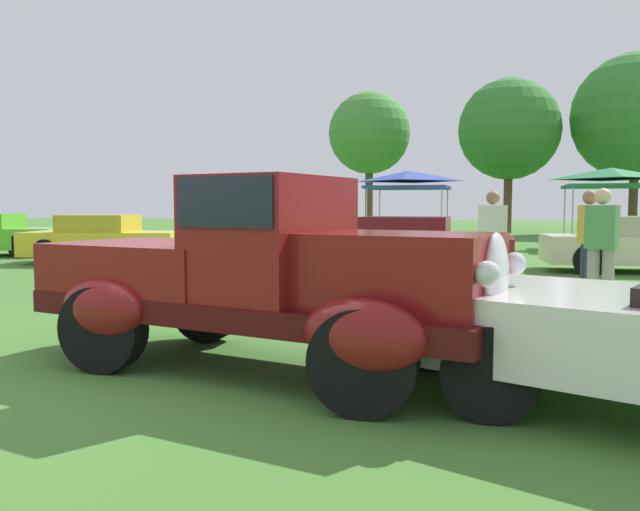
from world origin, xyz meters
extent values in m
plane|color=#42752D|center=(0.00, 0.00, 0.00)|extent=(120.00, 120.00, 0.00)
cube|color=#400B0B|center=(0.79, 0.35, 0.56)|extent=(4.38, 2.33, 0.20)
cube|color=maroon|center=(2.00, 0.07, 0.94)|extent=(1.74, 1.41, 0.60)
ellipsoid|color=silver|center=(2.77, -0.11, 0.92)|extent=(0.27, 0.54, 0.68)
cube|color=maroon|center=(0.90, 0.32, 1.18)|extent=(1.27, 1.56, 1.04)
cube|color=black|center=(0.90, 0.32, 1.48)|extent=(1.19, 1.57, 0.40)
cube|color=maroon|center=(-0.36, 0.61, 0.86)|extent=(2.08, 1.77, 0.48)
ellipsoid|color=maroon|center=(2.23, 0.76, 0.56)|extent=(0.98, 0.56, 0.52)
ellipsoid|color=maroon|center=(1.91, -0.65, 0.56)|extent=(0.98, 0.56, 0.52)
ellipsoid|color=maroon|center=(-0.20, 1.31, 0.56)|extent=(0.98, 0.56, 0.52)
ellipsoid|color=maroon|center=(-0.52, -0.10, 0.56)|extent=(0.98, 0.56, 0.52)
sphere|color=silver|center=(2.91, 0.31, 1.00)|extent=(0.18, 0.18, 0.18)
sphere|color=silver|center=(2.72, -0.55, 1.00)|extent=(0.18, 0.18, 0.18)
cylinder|color=black|center=(2.23, 0.76, 0.38)|extent=(0.76, 0.24, 0.76)
cylinder|color=black|center=(1.91, -0.65, 0.38)|extent=(0.76, 0.24, 0.76)
cylinder|color=black|center=(-0.20, 1.31, 0.38)|extent=(0.76, 0.24, 0.76)
cylinder|color=black|center=(-0.52, -0.10, 0.38)|extent=(0.76, 0.24, 0.76)
cylinder|color=black|center=(3.32, 0.91, 0.33)|extent=(0.66, 0.20, 0.66)
cylinder|color=black|center=(2.75, -0.53, 0.33)|extent=(0.66, 0.20, 0.66)
cylinder|color=black|center=(-10.11, 10.05, 0.32)|extent=(0.64, 0.22, 0.64)
cube|color=yellow|center=(-6.76, 9.20, 0.50)|extent=(4.12, 2.40, 0.60)
cube|color=gold|center=(-6.91, 9.17, 1.00)|extent=(1.95, 1.75, 0.44)
cylinder|color=black|center=(-5.47, 8.67, 0.32)|extent=(0.64, 0.22, 0.64)
cylinder|color=black|center=(-7.75, 8.22, 0.32)|extent=(0.64, 0.22, 0.64)
cube|color=maroon|center=(1.05, 8.71, 0.50)|extent=(4.13, 1.69, 0.60)
cube|color=maroon|center=(0.88, 8.71, 1.00)|extent=(1.82, 1.45, 0.44)
cylinder|color=black|center=(2.29, 7.95, 0.32)|extent=(0.64, 0.22, 0.64)
cylinder|color=black|center=(-0.19, 7.94, 0.32)|extent=(0.64, 0.22, 0.64)
cube|color=beige|center=(5.71, 10.42, 0.50)|extent=(3.97, 2.03, 0.60)
cube|color=#B3AB8E|center=(5.56, 10.41, 1.00)|extent=(1.81, 1.60, 0.44)
cylinder|color=black|center=(4.64, 9.54, 0.32)|extent=(0.64, 0.22, 0.64)
cylinder|color=#9E998E|center=(4.25, 4.56, 0.43)|extent=(0.16, 0.16, 0.86)
cylinder|color=#9E998E|center=(4.07, 4.64, 0.43)|extent=(0.16, 0.16, 0.86)
cube|color=#4C9351|center=(4.16, 4.60, 1.16)|extent=(0.46, 0.38, 0.60)
sphere|color=beige|center=(4.16, 4.60, 1.58)|extent=(0.22, 0.22, 0.22)
cylinder|color=#283351|center=(4.16, 5.64, 0.43)|extent=(0.16, 0.16, 0.86)
cylinder|color=#283351|center=(4.13, 5.84, 0.43)|extent=(0.16, 0.16, 0.86)
cube|color=gold|center=(4.14, 5.74, 1.16)|extent=(0.31, 0.44, 0.60)
sphere|color=#936B4C|center=(4.14, 5.74, 1.58)|extent=(0.22, 0.22, 0.22)
cylinder|color=#9E998E|center=(2.62, 5.86, 0.43)|extent=(0.16, 0.16, 0.86)
cylinder|color=#9E998E|center=(2.78, 5.73, 0.43)|extent=(0.16, 0.16, 0.86)
cube|color=silver|center=(2.70, 5.80, 1.16)|extent=(0.46, 0.44, 0.60)
sphere|color=#936B4C|center=(2.70, 5.80, 1.58)|extent=(0.22, 0.22, 0.22)
cylinder|color=#B7B7BC|center=(0.95, 19.67, 1.02)|extent=(0.05, 0.05, 2.05)
cylinder|color=#B7B7BC|center=(0.95, 17.08, 1.02)|extent=(0.05, 0.05, 2.05)
cylinder|color=#B7B7BC|center=(-1.64, 19.67, 1.02)|extent=(0.05, 0.05, 2.05)
cylinder|color=#B7B7BC|center=(-1.64, 17.08, 1.02)|extent=(0.05, 0.05, 2.05)
cube|color=#2D429E|center=(-0.34, 18.38, 2.10)|extent=(2.87, 2.87, 0.10)
pyramid|color=#2D429E|center=(-0.34, 18.38, 2.52)|extent=(2.81, 2.81, 0.38)
cylinder|color=#B7B7BC|center=(5.09, 19.57, 1.02)|extent=(0.05, 0.05, 2.05)
cylinder|color=#B7B7BC|center=(5.09, 16.97, 1.02)|extent=(0.05, 0.05, 2.05)
cube|color=#1E703D|center=(6.39, 18.27, 2.10)|extent=(2.89, 2.89, 0.10)
pyramid|color=#1E703D|center=(6.39, 18.27, 2.52)|extent=(2.83, 2.83, 0.38)
cylinder|color=brown|center=(-4.30, 31.04, 2.14)|extent=(0.44, 0.44, 4.28)
sphere|color=#428938|center=(-4.30, 31.04, 5.55)|extent=(4.60, 4.60, 4.60)
cylinder|color=brown|center=(3.28, 30.59, 2.00)|extent=(0.44, 0.44, 4.01)
sphere|color=#337A2D|center=(3.28, 30.59, 5.47)|extent=(5.30, 5.30, 5.30)
cylinder|color=#47331E|center=(9.44, 30.99, 2.11)|extent=(0.44, 0.44, 4.21)
sphere|color=#337A2D|center=(9.44, 30.99, 5.97)|extent=(6.38, 6.38, 6.38)
camera|label=1|loc=(2.78, -4.90, 1.45)|focal=35.93mm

